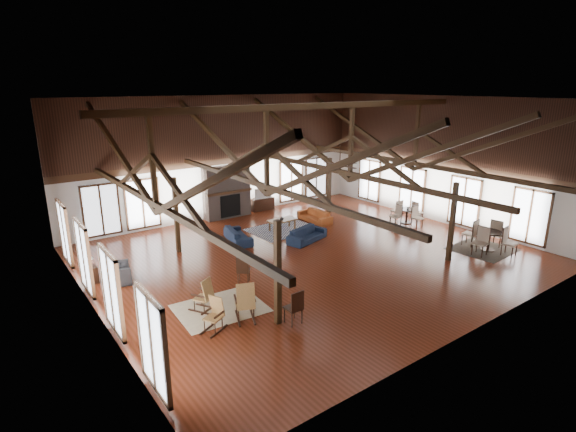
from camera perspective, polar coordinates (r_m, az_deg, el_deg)
floor at (r=17.81m, az=2.83°, el=-5.05°), size 16.00×16.00×0.00m
ceiling at (r=16.58m, az=3.13°, el=14.63°), size 16.00×14.00×0.02m
wall_back at (r=22.70m, az=-8.33°, el=7.37°), size 16.00×0.02×6.00m
wall_front at (r=12.50m, az=23.64°, el=-1.34°), size 16.00×0.02×6.00m
wall_left at (r=13.53m, az=-24.34°, el=-0.14°), size 0.02×14.00×6.00m
wall_right at (r=22.77m, az=18.91°, el=6.68°), size 0.02×14.00×6.00m
roof_truss at (r=16.75m, az=3.02°, el=7.88°), size 15.60×14.07×3.14m
post_grid at (r=17.31m, az=2.90°, el=-0.35°), size 8.16×7.16×3.05m
fireplace at (r=22.75m, az=-7.76°, el=3.01°), size 2.50×0.69×2.60m
ceiling_fan at (r=16.38m, az=6.60°, el=6.54°), size 1.60×1.60×0.75m
sofa_navy_front at (r=19.33m, az=2.44°, el=-2.38°), size 2.10×1.28×0.57m
sofa_navy_left at (r=19.38m, az=-6.37°, el=-2.43°), size 2.06×1.17×0.57m
sofa_orange at (r=22.09m, az=3.40°, el=0.01°), size 1.91×0.75×0.56m
coffee_table at (r=20.69m, az=-0.73°, el=-0.60°), size 1.36×0.72×0.51m
vase at (r=20.53m, az=-0.81°, el=-0.29°), size 0.22×0.22×0.19m
armchair at (r=16.44m, az=-20.88°, el=-6.89°), size 1.12×1.03×0.63m
side_table_lamp at (r=16.72m, az=-23.83°, el=-6.43°), size 0.44×0.44×1.12m
rocking_chair_a at (r=13.73m, az=-10.48°, el=-9.94°), size 0.77×0.90×1.03m
rocking_chair_b at (r=13.02m, az=-5.44°, el=-10.91°), size 0.80×1.03×1.18m
rocking_chair_c at (r=12.75m, az=-9.27°, el=-12.17°), size 0.86×0.70×0.98m
side_chair_a at (r=15.23m, az=-5.74°, el=-6.61°), size 0.59×0.59×0.99m
side_chair_b at (r=12.75m, az=0.94°, el=-11.24°), size 0.44×0.44×1.03m
cafe_table_near at (r=19.91m, az=24.20°, el=-2.46°), size 2.19×2.19×1.12m
cafe_table_far at (r=22.47m, az=14.84°, el=0.33°), size 1.91×1.91×0.98m
cup_near at (r=19.78m, az=24.14°, el=-1.68°), size 0.15×0.15×0.09m
cup_far at (r=22.43m, az=14.99°, el=1.01°), size 0.15×0.15×0.11m
tv_console at (r=24.11m, az=-3.29°, el=1.53°), size 1.28×0.48×0.64m
television at (r=23.96m, az=-3.30°, el=2.94°), size 1.00×0.20×0.57m
rug_tan at (r=14.00m, az=-8.60°, el=-11.49°), size 2.71×2.20×0.01m
rug_navy at (r=20.91m, az=-0.63°, el=-1.70°), size 3.12×2.39×0.01m
rug_dark at (r=20.11m, az=23.44°, el=-3.87°), size 2.46×2.26×0.01m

